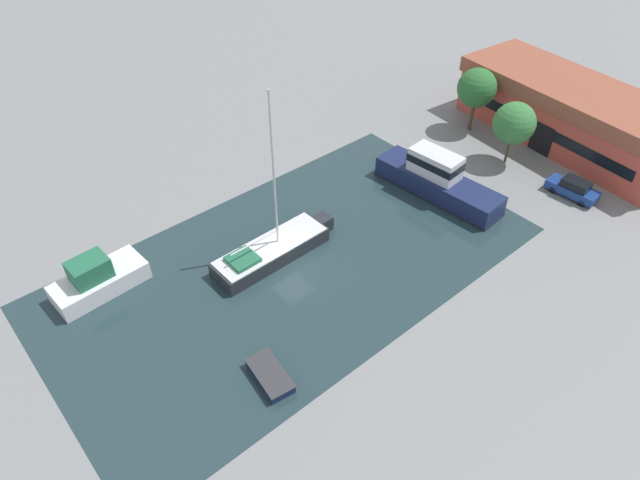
% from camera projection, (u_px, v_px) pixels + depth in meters
% --- Properties ---
extents(ground_plane, '(440.00, 440.00, 0.00)m').
position_uv_depth(ground_plane, '(293.00, 265.00, 43.22)').
color(ground_plane, gray).
extents(water_canal, '(20.13, 36.55, 0.01)m').
position_uv_depth(water_canal, '(293.00, 265.00, 43.22)').
color(water_canal, '#23383D').
rests_on(water_canal, ground).
extents(warehouse_building, '(23.41, 10.46, 5.75)m').
position_uv_depth(warehouse_building, '(572.00, 114.00, 55.13)').
color(warehouse_building, '#C64C3D').
rests_on(warehouse_building, ground).
extents(quay_tree_near_building, '(3.84, 3.84, 6.04)m').
position_uv_depth(quay_tree_near_building, '(514.00, 123.00, 51.32)').
color(quay_tree_near_building, brown).
rests_on(quay_tree_near_building, ground).
extents(quay_tree_by_water, '(3.84, 3.84, 6.50)m').
position_uv_depth(quay_tree_by_water, '(477.00, 88.00, 55.65)').
color(quay_tree_by_water, brown).
rests_on(quay_tree_by_water, ground).
extents(parked_car, '(4.47, 1.97, 1.67)m').
position_uv_depth(parked_car, '(573.00, 188.00, 49.38)').
color(parked_car, navy).
rests_on(parked_car, ground).
extents(sailboat_moored, '(3.04, 10.65, 13.74)m').
position_uv_depth(sailboat_moored, '(273.00, 250.00, 43.50)').
color(sailboat_moored, '#23282D').
rests_on(sailboat_moored, water_canal).
extents(motor_cruiser, '(11.97, 4.08, 3.94)m').
position_uv_depth(motor_cruiser, '(437.00, 180.00, 49.28)').
color(motor_cruiser, '#19234C').
rests_on(motor_cruiser, water_canal).
extents(small_dinghy, '(3.75, 2.20, 0.67)m').
position_uv_depth(small_dinghy, '(270.00, 376.00, 35.22)').
color(small_dinghy, '#19234C').
rests_on(small_dinghy, water_canal).
extents(cabin_boat, '(3.19, 6.76, 3.01)m').
position_uv_depth(cabin_boat, '(98.00, 279.00, 40.58)').
color(cabin_boat, white).
rests_on(cabin_boat, water_canal).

